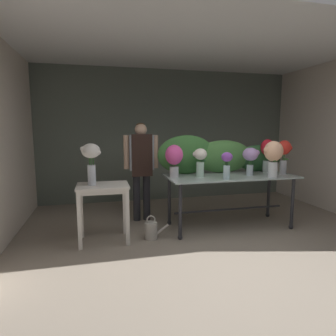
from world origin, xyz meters
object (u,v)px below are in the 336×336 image
at_px(display_table_glass, 230,184).
at_px(florist, 141,161).
at_px(vase_lilac_dahlias, 250,157).
at_px(vase_scarlet_tulips, 284,153).
at_px(vase_crimson_roses, 267,153).
at_px(vase_ivory_stock, 200,160).
at_px(watering_can, 151,230).
at_px(side_table_white, 103,194).
at_px(vase_white_roses_tall, 91,158).
at_px(vase_peach_ranunculus, 273,155).
at_px(vase_violet_freesia, 227,164).
at_px(vase_fuchsia_hydrangea, 174,158).

relative_size(display_table_glass, florist, 1.22).
distance_m(vase_lilac_dahlias, vase_scarlet_tulips, 0.55).
distance_m(florist, vase_crimson_roses, 2.07).
relative_size(vase_ivory_stock, watering_can, 1.21).
bearing_deg(display_table_glass, watering_can, -170.87).
bearing_deg(side_table_white, vase_white_roses_tall, 179.91).
distance_m(vase_peach_ranunculus, vase_violet_freesia, 0.73).
relative_size(display_table_glass, side_table_white, 2.50).
relative_size(vase_ivory_stock, vase_peach_ranunculus, 0.79).
xyz_separation_m(vase_crimson_roses, vase_violet_freesia, (-0.90, -0.41, -0.10)).
relative_size(vase_scarlet_tulips, vase_white_roses_tall, 0.96).
relative_size(vase_lilac_dahlias, vase_ivory_stock, 1.00).
height_order(vase_crimson_roses, vase_white_roses_tall, vase_crimson_roses).
xyz_separation_m(display_table_glass, watering_can, (-1.29, -0.21, -0.57)).
bearing_deg(vase_white_roses_tall, display_table_glass, 3.55).
bearing_deg(watering_can, vase_crimson_roses, 9.64).
bearing_deg(side_table_white, vase_lilac_dahlias, 1.91).
relative_size(vase_crimson_roses, watering_can, 1.56).
height_order(vase_scarlet_tulips, vase_crimson_roses, vase_crimson_roses).
relative_size(display_table_glass, vase_crimson_roses, 3.64).
relative_size(side_table_white, vase_crimson_roses, 1.45).
distance_m(vase_violet_freesia, watering_can, 1.43).
relative_size(vase_fuchsia_hydrangea, vase_white_roses_tall, 0.87).
bearing_deg(side_table_white, vase_peach_ranunculus, -4.50).
bearing_deg(watering_can, vase_scarlet_tulips, 2.55).
distance_m(side_table_white, vase_ivory_stock, 1.50).
distance_m(display_table_glass, vase_peach_ranunculus, 0.77).
distance_m(side_table_white, watering_can, 0.85).
height_order(display_table_glass, vase_lilac_dahlias, vase_lilac_dahlias).
height_order(vase_peach_ranunculus, vase_white_roses_tall, vase_peach_ranunculus).
bearing_deg(display_table_glass, vase_crimson_roses, 10.55).
bearing_deg(display_table_glass, vase_lilac_dahlias, -10.22).
bearing_deg(vase_violet_freesia, vase_crimson_roses, 24.49).
bearing_deg(vase_crimson_roses, side_table_white, -174.37).
xyz_separation_m(side_table_white, vase_crimson_roses, (2.64, 0.26, 0.48)).
xyz_separation_m(vase_crimson_roses, vase_fuchsia_hydrangea, (-1.60, -0.08, -0.03)).
bearing_deg(side_table_white, display_table_glass, 3.81).
bearing_deg(side_table_white, watering_can, -6.84).
relative_size(vase_crimson_roses, vase_white_roses_tall, 0.98).
distance_m(vase_lilac_dahlias, watering_can, 1.88).
height_order(vase_scarlet_tulips, vase_fuchsia_hydrangea, vase_scarlet_tulips).
xyz_separation_m(vase_violet_freesia, vase_white_roses_tall, (-1.88, 0.15, 0.12)).
relative_size(vase_crimson_roses, vase_fuchsia_hydrangea, 1.13).
xyz_separation_m(vase_crimson_roses, vase_white_roses_tall, (-2.78, -0.26, 0.01)).
relative_size(vase_lilac_dahlias, vase_scarlet_tulips, 0.80).
distance_m(vase_peach_ranunculus, watering_can, 2.09).
xyz_separation_m(florist, vase_scarlet_tulips, (2.14, -0.77, 0.16)).
height_order(vase_crimson_roses, vase_violet_freesia, vase_crimson_roses).
distance_m(vase_fuchsia_hydrangea, vase_white_roses_tall, 1.20).
height_order(side_table_white, vase_violet_freesia, vase_violet_freesia).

